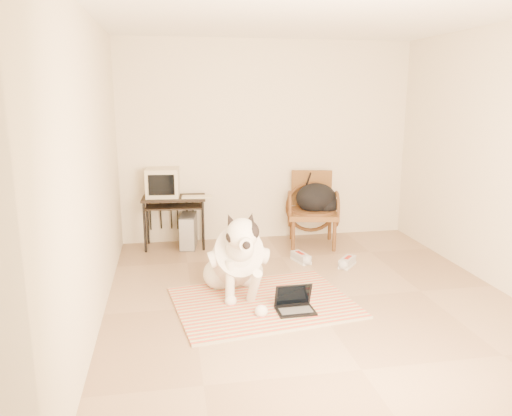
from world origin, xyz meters
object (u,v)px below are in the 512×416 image
object	(u,v)px
crt_monitor	(163,182)
rattan_chair	(312,209)
computer_desk	(174,204)
backpack	(318,199)
laptop	(295,304)
dog	(237,259)
pc_tower	(188,231)

from	to	relation	value
crt_monitor	rattan_chair	size ratio (longest dim) A/B	0.46
computer_desk	backpack	xyz separation A→B (m)	(1.88, -0.24, 0.05)
backpack	computer_desk	bearing A→B (deg)	172.75
laptop	crt_monitor	distance (m)	2.73
backpack	crt_monitor	bearing A→B (deg)	171.02
laptop	rattan_chair	size ratio (longest dim) A/B	0.37
dog	backpack	distance (m)	2.00
crt_monitor	backpack	xyz separation A→B (m)	(2.01, -0.32, -0.23)
rattan_chair	dog	bearing A→B (deg)	-128.59
dog	rattan_chair	distance (m)	2.00
dog	pc_tower	xyz separation A→B (m)	(-0.41, 1.71, -0.16)
pc_tower	crt_monitor	bearing A→B (deg)	162.62
crt_monitor	computer_desk	bearing A→B (deg)	-30.60
pc_tower	rattan_chair	size ratio (longest dim) A/B	0.51
laptop	backpack	world-z (taller)	backpack
computer_desk	pc_tower	xyz separation A→B (m)	(0.18, -0.02, -0.36)
dog	pc_tower	bearing A→B (deg)	103.31
laptop	pc_tower	distance (m)	2.40
computer_desk	rattan_chair	xyz separation A→B (m)	(1.83, -0.17, -0.09)
laptop	computer_desk	xyz separation A→B (m)	(-1.05, 2.24, 0.50)
computer_desk	crt_monitor	bearing A→B (deg)	149.40
laptop	crt_monitor	xyz separation A→B (m)	(-1.19, 2.32, 0.78)
dog	crt_monitor	bearing A→B (deg)	111.54
pc_tower	backpack	size ratio (longest dim) A/B	0.86
computer_desk	laptop	bearing A→B (deg)	-64.84
pc_tower	laptop	bearing A→B (deg)	-68.46
computer_desk	backpack	bearing A→B (deg)	-7.25
crt_monitor	dog	bearing A→B (deg)	-68.46
rattan_chair	laptop	bearing A→B (deg)	-110.44
crt_monitor	pc_tower	world-z (taller)	crt_monitor
crt_monitor	pc_tower	bearing A→B (deg)	-17.38
dog	backpack	bearing A→B (deg)	48.98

